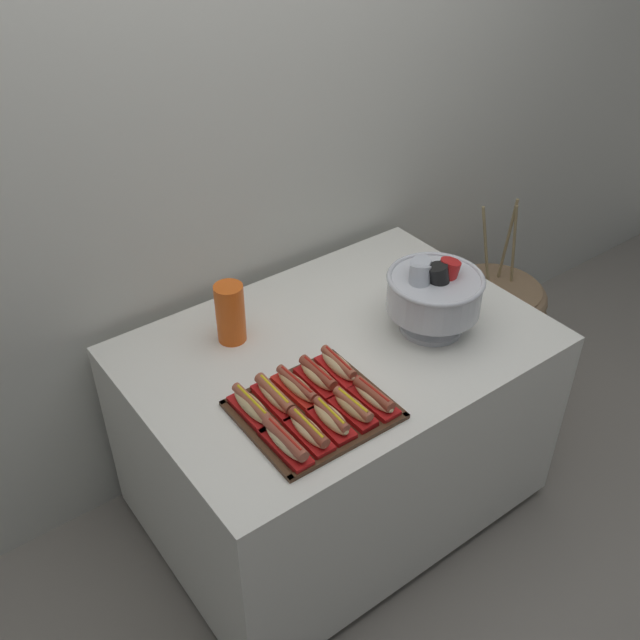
% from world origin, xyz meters
% --- Properties ---
extents(ground_plane, '(10.00, 10.00, 0.00)m').
position_xyz_m(ground_plane, '(0.00, 0.00, 0.00)').
color(ground_plane, gray).
extents(back_wall, '(6.00, 0.10, 2.60)m').
position_xyz_m(back_wall, '(0.00, 0.55, 1.30)').
color(back_wall, beige).
rests_on(back_wall, ground_plane).
extents(buffet_table, '(1.30, 0.90, 0.75)m').
position_xyz_m(buffet_table, '(0.00, 0.00, 0.39)').
color(buffet_table, white).
rests_on(buffet_table, ground_plane).
extents(floor_vase, '(0.54, 0.54, 0.86)m').
position_xyz_m(floor_vase, '(1.00, 0.19, 0.22)').
color(floor_vase, '#896B4C').
rests_on(floor_vase, ground_plane).
extents(serving_tray, '(0.41, 0.36, 0.01)m').
position_xyz_m(serving_tray, '(-0.25, -0.21, 0.75)').
color(serving_tray, '#472B19').
rests_on(serving_tray, buffet_table).
extents(hot_dog_0, '(0.06, 0.18, 0.06)m').
position_xyz_m(hot_dog_0, '(-0.40, -0.29, 0.79)').
color(hot_dog_0, '#B21414').
rests_on(hot_dog_0, serving_tray).
extents(hot_dog_1, '(0.06, 0.17, 0.06)m').
position_xyz_m(hot_dog_1, '(-0.32, -0.29, 0.78)').
color(hot_dog_1, '#B21414').
rests_on(hot_dog_1, serving_tray).
extents(hot_dog_2, '(0.07, 0.16, 0.06)m').
position_xyz_m(hot_dog_2, '(-0.25, -0.29, 0.79)').
color(hot_dog_2, '#B21414').
rests_on(hot_dog_2, serving_tray).
extents(hot_dog_3, '(0.06, 0.16, 0.06)m').
position_xyz_m(hot_dog_3, '(-0.17, -0.29, 0.79)').
color(hot_dog_3, '#B21414').
rests_on(hot_dog_3, serving_tray).
extents(hot_dog_4, '(0.06, 0.17, 0.06)m').
position_xyz_m(hot_dog_4, '(-0.10, -0.29, 0.78)').
color(hot_dog_4, '#B21414').
rests_on(hot_dog_4, serving_tray).
extents(hot_dog_5, '(0.06, 0.18, 0.06)m').
position_xyz_m(hot_dog_5, '(-0.40, -0.12, 0.79)').
color(hot_dog_5, red).
rests_on(hot_dog_5, serving_tray).
extents(hot_dog_6, '(0.06, 0.18, 0.06)m').
position_xyz_m(hot_dog_6, '(-0.32, -0.12, 0.79)').
color(hot_dog_6, red).
rests_on(hot_dog_6, serving_tray).
extents(hot_dog_7, '(0.06, 0.19, 0.06)m').
position_xyz_m(hot_dog_7, '(-0.25, -0.13, 0.78)').
color(hot_dog_7, red).
rests_on(hot_dog_7, serving_tray).
extents(hot_dog_8, '(0.07, 0.16, 0.06)m').
position_xyz_m(hot_dog_8, '(-0.17, -0.13, 0.79)').
color(hot_dog_8, '#B21414').
rests_on(hot_dog_8, serving_tray).
extents(hot_dog_9, '(0.07, 0.17, 0.06)m').
position_xyz_m(hot_dog_9, '(-0.10, -0.13, 0.79)').
color(hot_dog_9, red).
rests_on(hot_dog_9, serving_tray).
extents(punch_bowl, '(0.31, 0.31, 0.26)m').
position_xyz_m(punch_bowl, '(0.29, -0.12, 0.89)').
color(punch_bowl, silver).
rests_on(punch_bowl, buffet_table).
extents(cup_stack, '(0.09, 0.09, 0.20)m').
position_xyz_m(cup_stack, '(-0.26, 0.22, 0.85)').
color(cup_stack, '#EA5B19').
rests_on(cup_stack, buffet_table).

